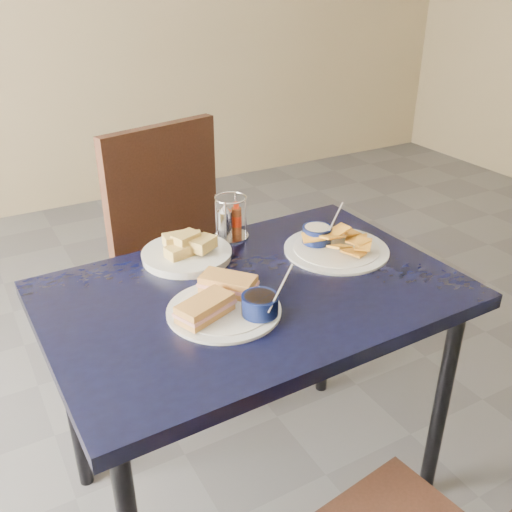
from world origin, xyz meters
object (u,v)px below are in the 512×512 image
dining_table (254,312)px  bread_basket (187,251)px  plantain_plate (332,244)px  sandwich_plate (227,302)px  chair_far (188,243)px  condiment_caddy (229,221)px

dining_table → bread_basket: bearing=109.5°
dining_table → plantain_plate: plantain_plate is taller
sandwich_plate → plantain_plate: 0.45m
chair_far → bread_basket: bearing=-112.5°
sandwich_plate → plantain_plate: bearing=19.3°
chair_far → sandwich_plate: chair_far is taller
chair_far → dining_table: bearing=-97.6°
bread_basket → condiment_caddy: condiment_caddy is taller
dining_table → plantain_plate: size_ratio=3.51×
chair_far → sandwich_plate: (-0.20, -0.73, 0.20)m
sandwich_plate → condiment_caddy: condiment_caddy is taller
chair_far → bread_basket: size_ratio=3.92×
dining_table → sandwich_plate: sandwich_plate is taller
chair_far → sandwich_plate: bearing=-105.2°
sandwich_plate → condiment_caddy: size_ratio=2.26×
condiment_caddy → plantain_plate: bearing=-45.0°
dining_table → bread_basket: bread_basket is taller
sandwich_plate → chair_far: bearing=74.8°
bread_basket → condiment_caddy: size_ratio=1.89×
bread_basket → dining_table: bearing=-70.5°
chair_far → plantain_plate: bearing=-68.6°
sandwich_plate → bread_basket: bearing=85.7°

